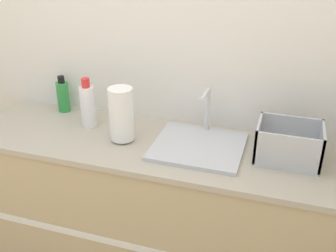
# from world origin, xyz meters

# --- Properties ---
(wall_back) EXTENTS (4.35, 0.06, 2.60)m
(wall_back) POSITION_xyz_m (0.00, 0.59, 1.30)
(wall_back) COLOR silver
(wall_back) RESTS_ON ground_plane
(counter_cabinet) EXTENTS (1.97, 0.59, 0.89)m
(counter_cabinet) POSITION_xyz_m (0.00, 0.28, 0.44)
(counter_cabinet) COLOR tan
(counter_cabinet) RESTS_ON ground_plane
(sink) EXTENTS (0.44, 0.41, 0.26)m
(sink) POSITION_xyz_m (0.24, 0.30, 0.90)
(sink) COLOR silver
(sink) RESTS_ON counter_cabinet
(paper_towel_roll) EXTENTS (0.12, 0.12, 0.28)m
(paper_towel_roll) POSITION_xyz_m (-0.15, 0.26, 1.03)
(paper_towel_roll) COLOR #4C4C51
(paper_towel_roll) RESTS_ON counter_cabinet
(dish_rack) EXTENTS (0.30, 0.23, 0.18)m
(dish_rack) POSITION_xyz_m (0.67, 0.32, 0.96)
(dish_rack) COLOR #B7BABF
(dish_rack) RESTS_ON counter_cabinet
(bottle_green) EXTENTS (0.07, 0.07, 0.22)m
(bottle_green) POSITION_xyz_m (-0.64, 0.50, 0.98)
(bottle_green) COLOR #2D8C3D
(bottle_green) RESTS_ON counter_cabinet
(bottle_white_spray) EXTENTS (0.08, 0.08, 0.28)m
(bottle_white_spray) POSITION_xyz_m (-0.40, 0.36, 1.01)
(bottle_white_spray) COLOR white
(bottle_white_spray) RESTS_ON counter_cabinet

